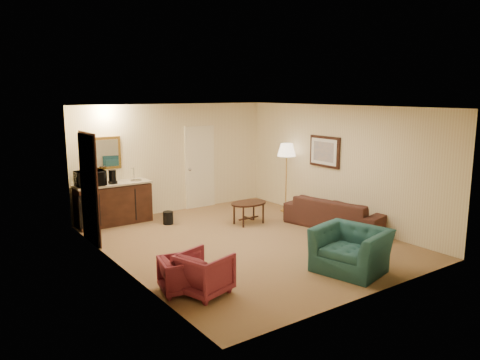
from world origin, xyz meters
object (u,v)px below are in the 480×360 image
(waste_bin, at_px, (168,218))
(coffee_maker, at_px, (113,177))
(wetbar_cabinet, at_px, (113,203))
(rose_chair_far, at_px, (204,271))
(teal_armchair, at_px, (351,243))
(microwave, at_px, (90,177))
(rose_chair_near, at_px, (181,273))
(sofa, at_px, (336,208))
(coffee_table, at_px, (249,213))
(floor_lamp, at_px, (286,177))

(waste_bin, relative_size, coffee_maker, 0.94)
(wetbar_cabinet, xyz_separation_m, rose_chair_far, (-0.25, -4.32, -0.12))
(rose_chair_far, distance_m, waste_bin, 3.80)
(teal_armchair, distance_m, microwave, 5.57)
(rose_chair_near, relative_size, waste_bin, 2.05)
(waste_bin, distance_m, coffee_maker, 1.49)
(sofa, xyz_separation_m, waste_bin, (-2.84, 2.31, -0.29))
(microwave, relative_size, coffee_maker, 1.96)
(coffee_table, bearing_deg, sofa, -43.93)
(wetbar_cabinet, xyz_separation_m, floor_lamp, (3.85, -1.32, 0.38))
(floor_lamp, distance_m, coffee_maker, 4.07)
(coffee_table, bearing_deg, floor_lamp, 15.79)
(coffee_maker, bearing_deg, rose_chair_near, -106.52)
(teal_armchair, relative_size, coffee_table, 1.29)
(teal_armchair, relative_size, microwave, 1.86)
(sofa, bearing_deg, floor_lamp, -14.88)
(microwave, bearing_deg, teal_armchair, -62.35)
(wetbar_cabinet, bearing_deg, teal_armchair, -66.40)
(rose_chair_far, bearing_deg, coffee_maker, -20.38)
(microwave, bearing_deg, coffee_maker, -3.75)
(rose_chair_far, bearing_deg, sofa, -89.69)
(teal_armchair, bearing_deg, sofa, 124.46)
(rose_chair_near, xyz_separation_m, waste_bin, (1.46, 3.35, -0.15))
(rose_chair_far, bearing_deg, floor_lamp, -71.11)
(sofa, relative_size, waste_bin, 7.73)
(wetbar_cabinet, bearing_deg, sofa, -38.61)
(rose_chair_near, distance_m, coffee_table, 3.76)
(rose_chair_near, bearing_deg, microwave, 12.59)
(rose_chair_far, bearing_deg, waste_bin, -35.91)
(wetbar_cabinet, height_order, teal_armchair, teal_armchair)
(rose_chair_far, relative_size, waste_bin, 2.41)
(sofa, height_order, rose_chair_near, sofa)
(microwave, bearing_deg, rose_chair_near, -90.99)
(waste_bin, bearing_deg, wetbar_cabinet, 143.19)
(floor_lamp, height_order, microwave, floor_lamp)
(waste_bin, bearing_deg, teal_armchair, -74.21)
(rose_chair_far, distance_m, coffee_maker, 4.30)
(teal_armchair, relative_size, rose_chair_far, 1.60)
(sofa, distance_m, rose_chair_far, 4.25)
(microwave, bearing_deg, wetbar_cabinet, 6.60)
(sofa, xyz_separation_m, rose_chair_near, (-4.30, -1.03, -0.14))
(coffee_table, bearing_deg, wetbar_cabinet, 144.77)
(teal_armchair, xyz_separation_m, waste_bin, (-1.19, 4.20, -0.34))
(rose_chair_near, distance_m, coffee_maker, 4.08)
(coffee_table, distance_m, floor_lamp, 1.59)
(waste_bin, bearing_deg, floor_lamp, -11.74)
(rose_chair_near, xyz_separation_m, rose_chair_far, (0.25, -0.25, 0.05))
(wetbar_cabinet, xyz_separation_m, waste_bin, (0.96, -0.72, -0.32))
(rose_chair_far, bearing_deg, wetbar_cabinet, -20.61)
(rose_chair_far, relative_size, microwave, 1.16)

